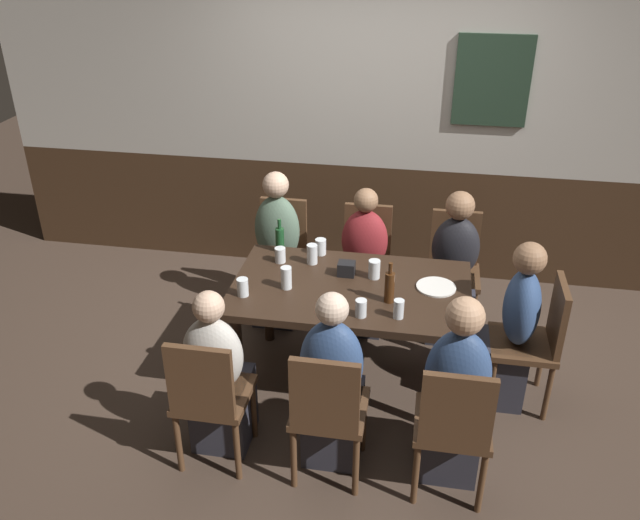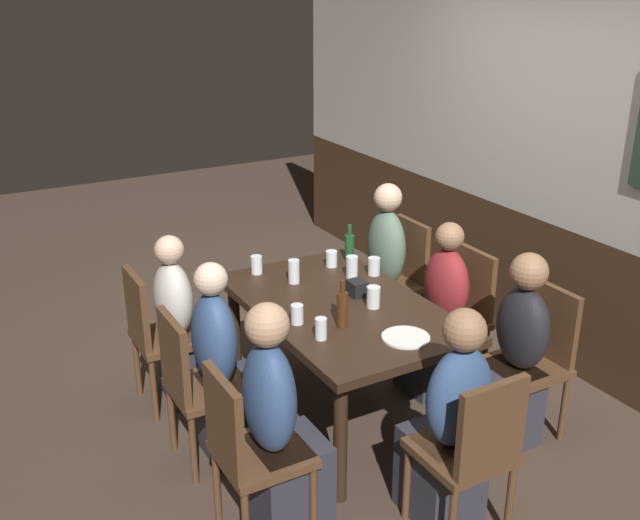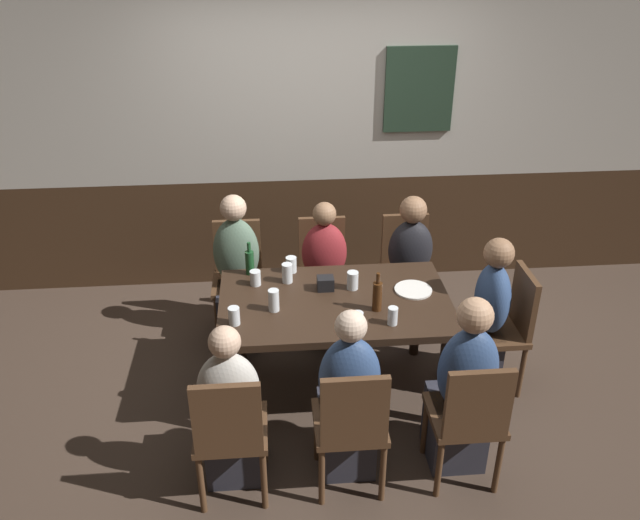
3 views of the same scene
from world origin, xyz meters
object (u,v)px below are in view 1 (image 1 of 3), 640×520
at_px(person_left_far, 277,259).
at_px(pint_glass_stout, 312,255).
at_px(highball_clear, 243,288).
at_px(tumbler_water, 321,247).
at_px(person_right_far, 453,277).
at_px(pint_glass_amber, 280,256).
at_px(dining_table, 351,298).
at_px(chair_left_far, 281,250).
at_px(chair_right_near, 454,423).
at_px(beer_glass_tall, 374,270).
at_px(person_head_east, 509,337).
at_px(person_right_near, 454,403).
at_px(pint_glass_pale, 399,310).
at_px(chair_left_near, 209,394).
at_px(beer_bottle_green, 280,239).
at_px(beer_bottle_brown, 390,286).
at_px(plate_white_large, 436,287).
at_px(condiment_caddy, 346,269).
at_px(chair_right_far, 453,264).
at_px(person_mid_far, 363,271).
at_px(person_left_near, 219,383).
at_px(person_mid_near, 333,392).
at_px(beer_glass_half, 286,279).
at_px(chair_head_east, 536,337).
at_px(tumbler_short, 361,309).
at_px(chair_mid_near, 328,408).
at_px(chair_mid_far, 366,256).

xyz_separation_m(person_left_far, pint_glass_stout, (0.36, -0.46, 0.31)).
bearing_deg(highball_clear, tumbler_water, 59.01).
distance_m(person_right_far, pint_glass_amber, 1.30).
xyz_separation_m(dining_table, chair_left_far, (-0.66, 0.88, -0.16)).
height_order(chair_right_near, beer_glass_tall, chair_right_near).
bearing_deg(person_head_east, person_right_near, -115.56).
xyz_separation_m(person_right_far, pint_glass_pale, (-0.34, -1.02, 0.32)).
bearing_deg(chair_left_near, beer_glass_tall, 52.11).
xyz_separation_m(beer_bottle_green, beer_bottle_brown, (0.80, -0.53, 0.01)).
height_order(plate_white_large, condiment_caddy, condiment_caddy).
xyz_separation_m(dining_table, chair_right_far, (0.66, 0.88, -0.16)).
xyz_separation_m(person_mid_far, person_left_near, (-0.66, -1.43, -0.01)).
bearing_deg(chair_right_near, beer_bottle_brown, 118.89).
distance_m(chair_left_far, beer_bottle_green, 0.60).
xyz_separation_m(person_right_far, person_mid_near, (-0.66, -1.43, -0.00)).
xyz_separation_m(beer_glass_half, highball_clear, (-0.24, -0.13, -0.01)).
xyz_separation_m(chair_head_east, beer_glass_half, (-1.56, -0.09, 0.31)).
bearing_deg(tumbler_short, pint_glass_amber, 137.13).
height_order(person_left_near, tumbler_short, person_left_near).
height_order(chair_head_east, pint_glass_pale, chair_head_east).
xyz_separation_m(beer_glass_half, condiment_caddy, (0.35, 0.23, -0.02)).
xyz_separation_m(chair_head_east, person_left_near, (-1.82, -0.71, -0.05)).
bearing_deg(chair_mid_near, chair_right_far, 69.46).
bearing_deg(tumbler_water, person_mid_near, -76.69).
height_order(person_head_east, beer_bottle_green, person_head_east).
xyz_separation_m(pint_glass_stout, pint_glass_pale, (0.61, -0.57, -0.01)).
bearing_deg(beer_glass_tall, chair_right_near, -62.54).
bearing_deg(chair_mid_far, beer_glass_tall, -79.98).
bearing_deg(chair_head_east, condiment_caddy, 173.38).
relative_size(chair_head_east, plate_white_large, 3.55).
bearing_deg(tumbler_water, person_right_near, -50.46).
bearing_deg(beer_bottle_green, person_right_near, -42.69).
relative_size(beer_glass_tall, pint_glass_amber, 1.19).
distance_m(chair_left_far, person_mid_near, 1.72).
relative_size(chair_left_near, person_head_east, 0.78).
relative_size(chair_mid_far, beer_glass_half, 6.08).
xyz_separation_m(person_head_east, condiment_caddy, (-1.05, 0.14, 0.31)).
relative_size(pint_glass_stout, beer_bottle_green, 0.56).
xyz_separation_m(chair_head_east, pint_glass_stout, (-1.46, 0.26, 0.31)).
xyz_separation_m(beer_glass_tall, beer_bottle_green, (-0.68, 0.26, 0.04)).
bearing_deg(dining_table, tumbler_short, -72.73).
bearing_deg(pint_glass_stout, chair_right_far, 32.90).
height_order(chair_mid_near, tumbler_water, chair_mid_near).
bearing_deg(person_mid_near, pint_glass_stout, 106.92).
bearing_deg(plate_white_large, beer_glass_tall, 171.16).
bearing_deg(person_right_near, chair_right_far, 90.00).
bearing_deg(chair_mid_near, chair_left_near, 180.00).
bearing_deg(chair_mid_near, person_mid_near, 90.00).
bearing_deg(person_left_near, beer_glass_tall, 47.07).
bearing_deg(highball_clear, beer_bottle_brown, 5.47).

